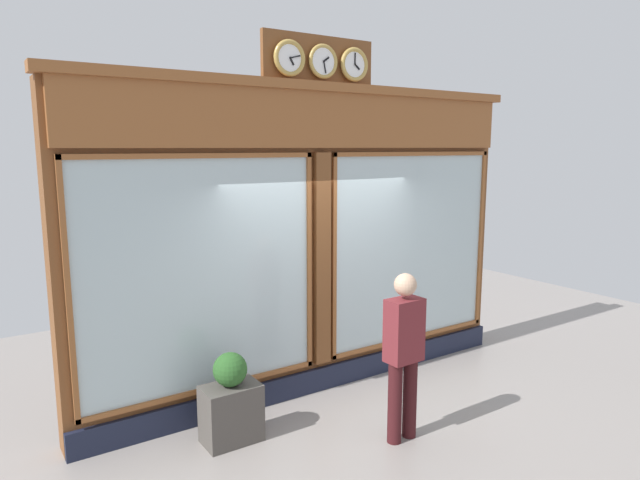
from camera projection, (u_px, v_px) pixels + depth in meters
shop_facade at (314, 239)px, 6.55m from camera, size 5.79×0.42×4.07m
pedestrian at (404, 350)px, 5.43m from camera, size 0.36×0.23×1.69m
planter_box at (231, 413)px, 5.50m from camera, size 0.56×0.36×0.58m
planter_shrub at (230, 369)px, 5.42m from camera, size 0.33×0.33×0.33m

